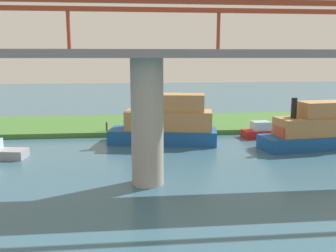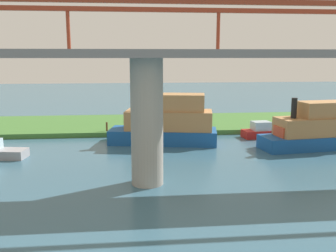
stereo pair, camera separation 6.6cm
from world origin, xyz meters
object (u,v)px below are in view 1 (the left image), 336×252
(bridge_pylon, at_px, (147,123))
(skiff_small, at_px, (314,129))
(person_on_bank, at_px, (203,121))
(pontoon_yellow, at_px, (167,123))
(riverboat_paddlewheel, at_px, (265,131))
(mooring_post, at_px, (107,127))

(bridge_pylon, bearing_deg, skiff_small, -152.16)
(person_on_bank, xyz_separation_m, pontoon_yellow, (4.52, 5.11, 0.72))
(person_on_bank, xyz_separation_m, riverboat_paddlewheel, (-5.80, 3.54, -0.61))
(mooring_post, bearing_deg, pontoon_yellow, 146.02)
(bridge_pylon, bearing_deg, pontoon_yellow, -101.72)
(riverboat_paddlewheel, xyz_separation_m, pontoon_yellow, (10.32, 1.57, 1.33))
(person_on_bank, xyz_separation_m, skiff_small, (-8.50, 8.44, 0.51))
(skiff_small, distance_m, pontoon_yellow, 13.44)
(person_on_bank, bearing_deg, skiff_small, 135.22)
(mooring_post, height_order, skiff_small, skiff_small)
(person_on_bank, bearing_deg, riverboat_paddlewheel, 148.60)
(pontoon_yellow, bearing_deg, bridge_pylon, 78.28)
(skiff_small, bearing_deg, riverboat_paddlewheel, -61.14)
(person_on_bank, bearing_deg, pontoon_yellow, 48.54)
(person_on_bank, height_order, riverboat_paddlewheel, person_on_bank)
(bridge_pylon, distance_m, riverboat_paddlewheel, 18.51)
(mooring_post, bearing_deg, person_on_bank, -173.87)
(riverboat_paddlewheel, bearing_deg, bridge_pylon, 45.73)
(mooring_post, bearing_deg, riverboat_paddlewheel, 171.52)
(mooring_post, height_order, pontoon_yellow, pontoon_yellow)
(person_on_bank, height_order, mooring_post, person_on_bank)
(bridge_pylon, height_order, mooring_post, bridge_pylon)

